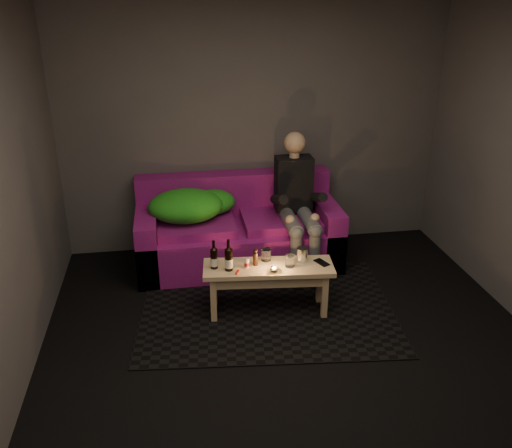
{
  "coord_description": "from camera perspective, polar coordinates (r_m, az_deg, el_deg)",
  "views": [
    {
      "loc": [
        -0.88,
        -3.23,
        2.64
      ],
      "look_at": [
        -0.11,
        1.43,
        0.57
      ],
      "focal_mm": 38.0,
      "sensor_mm": 36.0,
      "label": 1
    }
  ],
  "objects": [
    {
      "name": "tealight",
      "position": [
        4.55,
        1.92,
        -4.79
      ],
      "size": [
        0.06,
        0.06,
        0.04
      ],
      "color": "white",
      "rests_on": "coffee_table"
    },
    {
      "name": "coffee_table",
      "position": [
        4.69,
        1.31,
        -5.29
      ],
      "size": [
        1.14,
        0.47,
        0.46
      ],
      "rotation": [
        0.0,
        0.0,
        -0.1
      ],
      "color": "#DFB583",
      "rests_on": "rug"
    },
    {
      "name": "sofa",
      "position": [
        5.6,
        -1.95,
        -0.94
      ],
      "size": [
        2.03,
        0.91,
        0.87
      ],
      "color": "#7C1065",
      "rests_on": "floor"
    },
    {
      "name": "pepper_mill",
      "position": [
        4.63,
        -0.05,
        -3.7
      ],
      "size": [
        0.04,
        0.04,
        0.12
      ],
      "primitive_type": "cylinder",
      "rotation": [
        0.0,
        0.0,
        0.01
      ],
      "color": "black",
      "rests_on": "coffee_table"
    },
    {
      "name": "person",
      "position": [
        5.39,
        4.34,
        2.48
      ],
      "size": [
        0.36,
        0.84,
        1.35
      ],
      "color": "black",
      "rests_on": "sofa"
    },
    {
      "name": "green_blanket",
      "position": [
        5.42,
        -6.94,
        1.97
      ],
      "size": [
        0.89,
        0.61,
        0.3
      ],
      "color": "#217E17",
      "rests_on": "sofa"
    },
    {
      "name": "floor",
      "position": [
        4.26,
        4.78,
        -14.73
      ],
      "size": [
        4.5,
        4.5,
        0.0
      ],
      "primitive_type": "plane",
      "color": "black",
      "rests_on": "ground"
    },
    {
      "name": "room",
      "position": [
        3.93,
        3.95,
        8.88
      ],
      "size": [
        4.5,
        4.5,
        4.5
      ],
      "color": "silver",
      "rests_on": "ground"
    },
    {
      "name": "red_lighter",
      "position": [
        4.54,
        -1.99,
        -5.08
      ],
      "size": [
        0.04,
        0.07,
        0.01
      ],
      "primitive_type": "cube",
      "rotation": [
        0.0,
        0.0,
        -0.39
      ],
      "color": "red",
      "rests_on": "coffee_table"
    },
    {
      "name": "beer_bottle_a",
      "position": [
        4.58,
        -4.45,
        -3.59
      ],
      "size": [
        0.06,
        0.06,
        0.26
      ],
      "color": "black",
      "rests_on": "coffee_table"
    },
    {
      "name": "steel_cup",
      "position": [
        4.71,
        4.88,
        -3.25
      ],
      "size": [
        0.11,
        0.11,
        0.13
      ],
      "primitive_type": "cylinder",
      "rotation": [
        0.0,
        0.0,
        0.22
      ],
      "color": "silver",
      "rests_on": "coffee_table"
    },
    {
      "name": "salt_shaker",
      "position": [
        4.6,
        -0.97,
        -4.11
      ],
      "size": [
        0.05,
        0.05,
        0.09
      ],
      "primitive_type": "cylinder",
      "rotation": [
        0.0,
        0.0,
        0.12
      ],
      "color": "silver",
      "rests_on": "coffee_table"
    },
    {
      "name": "tumbler_back",
      "position": [
        4.72,
        1.05,
        -3.25
      ],
      "size": [
        0.1,
        0.1,
        0.11
      ],
      "primitive_type": "cylinder",
      "rotation": [
        0.0,
        0.0,
        -0.15
      ],
      "color": "white",
      "rests_on": "coffee_table"
    },
    {
      "name": "smartphone",
      "position": [
        4.72,
        6.93,
        -4.05
      ],
      "size": [
        0.12,
        0.16,
        0.01
      ],
      "primitive_type": "cube",
      "rotation": [
        0.0,
        0.0,
        0.41
      ],
      "color": "black",
      "rests_on": "coffee_table"
    },
    {
      "name": "rug",
      "position": [
        4.92,
        1.17,
        -8.79
      ],
      "size": [
        2.38,
        1.84,
        0.01
      ],
      "primitive_type": "cube",
      "rotation": [
        0.0,
        0.0,
        -0.1
      ],
      "color": "black",
      "rests_on": "floor"
    },
    {
      "name": "beer_bottle_b",
      "position": [
        4.54,
        -2.89,
        -3.69
      ],
      "size": [
        0.07,
        0.07,
        0.28
      ],
      "color": "black",
      "rests_on": "coffee_table"
    },
    {
      "name": "tumbler_front",
      "position": [
        4.62,
        3.6,
        -3.92
      ],
      "size": [
        0.11,
        0.11,
        0.1
      ],
      "primitive_type": "cylinder",
      "rotation": [
        0.0,
        0.0,
        -0.41
      ],
      "color": "white",
      "rests_on": "coffee_table"
    }
  ]
}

